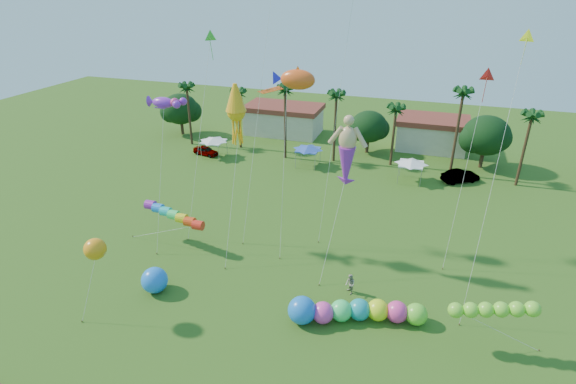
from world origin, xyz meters
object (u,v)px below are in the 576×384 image
(car_a, at_px, (206,151))
(car_b, at_px, (460,176))
(spectator_b, at_px, (350,284))
(blue_ball, at_px, (155,280))
(caterpillar_inflatable, at_px, (352,311))

(car_a, bearing_deg, car_b, -75.55)
(car_a, xyz_separation_m, car_b, (35.77, 1.55, 0.12))
(car_a, distance_m, spectator_b, 36.90)
(spectator_b, distance_m, blue_ball, 16.28)
(car_a, relative_size, blue_ball, 1.80)
(car_a, xyz_separation_m, spectator_b, (26.71, -25.45, 0.24))
(caterpillar_inflatable, bearing_deg, car_b, 56.69)
(car_a, bearing_deg, blue_ball, -147.78)
(spectator_b, distance_m, caterpillar_inflatable, 3.33)
(spectator_b, height_order, blue_ball, blue_ball)
(caterpillar_inflatable, bearing_deg, spectator_b, 85.36)
(blue_ball, bearing_deg, caterpillar_inflatable, 5.46)
(spectator_b, relative_size, caterpillar_inflatable, 0.17)
(caterpillar_inflatable, bearing_deg, car_a, 115.77)
(car_b, distance_m, caterpillar_inflatable, 31.36)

